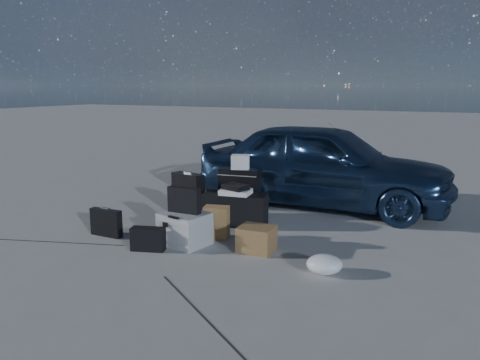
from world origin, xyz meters
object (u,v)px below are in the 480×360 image
(car, at_px, (323,164))
(cardboard_box, at_px, (257,239))
(pelican_case, at_px, (185,229))
(duffel_bag, at_px, (235,209))
(suitcase_left, at_px, (188,196))
(briefcase, at_px, (106,223))
(suitcase_right, at_px, (240,193))

(car, relative_size, cardboard_box, 9.97)
(pelican_case, height_order, cardboard_box, pelican_case)
(car, xyz_separation_m, cardboard_box, (-0.07, -2.20, -0.48))
(duffel_bag, bearing_deg, suitcase_left, 166.21)
(briefcase, relative_size, duffel_bag, 0.52)
(pelican_case, bearing_deg, duffel_bag, 91.00)
(car, distance_m, briefcase, 3.16)
(duffel_bag, bearing_deg, suitcase_right, 95.17)
(pelican_case, relative_size, suitcase_left, 0.82)
(suitcase_left, bearing_deg, duffel_bag, 11.06)
(pelican_case, height_order, briefcase, pelican_case)
(suitcase_right, height_order, cardboard_box, suitcase_right)
(car, height_order, suitcase_left, car)
(car, xyz_separation_m, duffel_bag, (-0.72, -1.43, -0.41))
(duffel_bag, relative_size, cardboard_box, 2.21)
(briefcase, bearing_deg, pelican_case, 9.66)
(duffel_bag, bearing_deg, pelican_case, -111.87)
(pelican_case, xyz_separation_m, suitcase_right, (0.04, 1.30, 0.15))
(pelican_case, bearing_deg, suitcase_left, 130.95)
(briefcase, height_order, duffel_bag, duffel_bag)
(suitcase_right, bearing_deg, pelican_case, -100.06)
(suitcase_left, bearing_deg, car, 57.30)
(car, height_order, briefcase, car)
(car, relative_size, duffel_bag, 4.51)
(briefcase, relative_size, suitcase_right, 0.63)
(briefcase, height_order, suitcase_left, suitcase_left)
(suitcase_right, distance_m, cardboard_box, 1.39)
(suitcase_left, height_order, cardboard_box, suitcase_left)
(car, relative_size, suitcase_right, 5.53)
(pelican_case, height_order, duffel_bag, duffel_bag)
(car, distance_m, duffel_bag, 1.65)
(car, height_order, cardboard_box, car)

